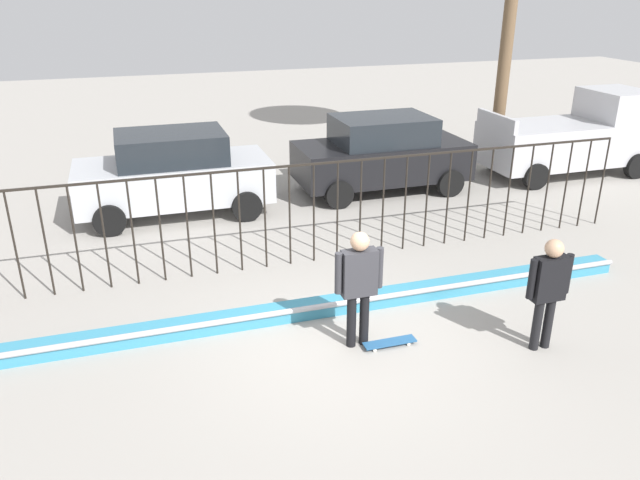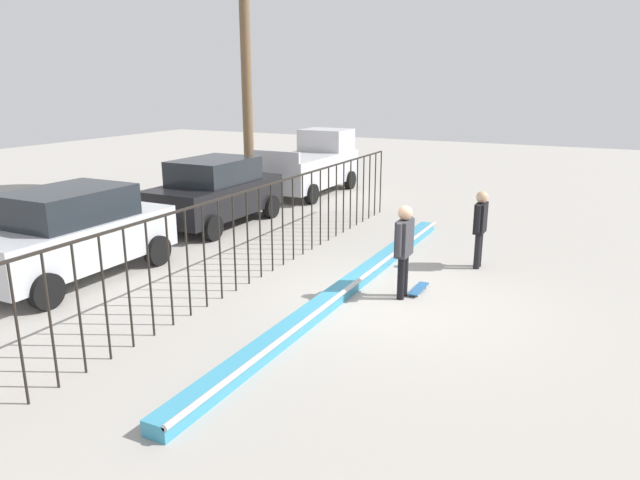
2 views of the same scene
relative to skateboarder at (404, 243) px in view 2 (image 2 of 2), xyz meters
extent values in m
plane|color=#9E9991|center=(-0.20, 0.08, -1.08)|extent=(60.00, 60.00, 0.00)
cube|color=teal|center=(-0.20, 1.06, -0.97)|extent=(11.00, 0.36, 0.22)
cylinder|color=#B2B2B7|center=(-0.20, 0.88, -0.86)|extent=(11.00, 0.09, 0.09)
cylinder|color=black|center=(-5.80, 3.05, -0.11)|extent=(0.04, 0.04, 1.94)
cylinder|color=black|center=(-5.33, 3.05, -0.11)|extent=(0.04, 0.04, 1.94)
cylinder|color=black|center=(-4.86, 3.05, -0.11)|extent=(0.04, 0.04, 1.94)
cylinder|color=black|center=(-4.40, 3.05, -0.11)|extent=(0.04, 0.04, 1.94)
cylinder|color=black|center=(-3.93, 3.05, -0.11)|extent=(0.04, 0.04, 1.94)
cylinder|color=black|center=(-3.46, 3.05, -0.11)|extent=(0.04, 0.04, 1.94)
cylinder|color=black|center=(-3.00, 3.05, -0.11)|extent=(0.04, 0.04, 1.94)
cylinder|color=black|center=(-2.53, 3.05, -0.11)|extent=(0.04, 0.04, 1.94)
cylinder|color=black|center=(-2.06, 3.05, -0.11)|extent=(0.04, 0.04, 1.94)
cylinder|color=black|center=(-1.60, 3.05, -0.11)|extent=(0.04, 0.04, 1.94)
cylinder|color=black|center=(-1.13, 3.05, -0.11)|extent=(0.04, 0.04, 1.94)
cylinder|color=black|center=(-0.66, 3.05, -0.11)|extent=(0.04, 0.04, 1.94)
cylinder|color=black|center=(-0.20, 3.05, -0.11)|extent=(0.04, 0.04, 1.94)
cylinder|color=black|center=(0.27, 3.05, -0.11)|extent=(0.04, 0.04, 1.94)
cylinder|color=black|center=(0.74, 3.05, -0.11)|extent=(0.04, 0.04, 1.94)
cylinder|color=black|center=(1.20, 3.05, -0.11)|extent=(0.04, 0.04, 1.94)
cylinder|color=black|center=(1.67, 3.05, -0.11)|extent=(0.04, 0.04, 1.94)
cylinder|color=black|center=(2.14, 3.05, -0.11)|extent=(0.04, 0.04, 1.94)
cylinder|color=black|center=(2.60, 3.05, -0.11)|extent=(0.04, 0.04, 1.94)
cylinder|color=black|center=(3.07, 3.05, -0.11)|extent=(0.04, 0.04, 1.94)
cylinder|color=black|center=(3.54, 3.05, -0.11)|extent=(0.04, 0.04, 1.94)
cylinder|color=black|center=(4.00, 3.05, -0.11)|extent=(0.04, 0.04, 1.94)
cylinder|color=black|center=(4.47, 3.05, -0.11)|extent=(0.04, 0.04, 1.94)
cylinder|color=black|center=(4.94, 3.05, -0.11)|extent=(0.04, 0.04, 1.94)
cylinder|color=black|center=(5.40, 3.05, -0.11)|extent=(0.04, 0.04, 1.94)
cylinder|color=black|center=(5.87, 3.05, -0.11)|extent=(0.04, 0.04, 1.94)
cylinder|color=black|center=(6.34, 3.05, -0.11)|extent=(0.04, 0.04, 1.94)
cylinder|color=black|center=(6.80, 3.05, -0.11)|extent=(0.04, 0.04, 1.94)
cube|color=black|center=(-0.20, 3.05, 0.84)|extent=(14.00, 0.04, 0.04)
cylinder|color=black|center=(-0.10, 0.00, -0.66)|extent=(0.14, 0.14, 0.83)
cylinder|color=black|center=(0.10, 0.00, -0.66)|extent=(0.14, 0.14, 0.83)
cube|color=#333338|center=(0.00, 0.00, 0.10)|extent=(0.51, 0.22, 0.69)
sphere|color=tan|center=(0.00, 0.00, 0.58)|extent=(0.27, 0.27, 0.27)
cylinder|color=#333338|center=(-0.31, 0.00, 0.14)|extent=(0.11, 0.11, 0.62)
cylinder|color=#333338|center=(0.31, 0.00, 0.14)|extent=(0.11, 0.11, 0.62)
cube|color=#26598C|center=(0.44, -0.19, -1.01)|extent=(0.80, 0.20, 0.02)
cylinder|color=silver|center=(0.71, -0.11, -1.05)|extent=(0.05, 0.03, 0.05)
cylinder|color=silver|center=(0.71, -0.26, -1.05)|extent=(0.05, 0.03, 0.05)
cylinder|color=silver|center=(0.17, -0.11, -1.05)|extent=(0.05, 0.03, 0.05)
cylinder|color=silver|center=(0.17, -0.26, -1.05)|extent=(0.05, 0.03, 0.05)
cylinder|color=black|center=(2.42, -0.89, -0.68)|extent=(0.13, 0.13, 0.80)
cylinder|color=black|center=(2.62, -0.89, -0.68)|extent=(0.13, 0.13, 0.80)
cube|color=black|center=(2.52, -0.89, 0.05)|extent=(0.49, 0.21, 0.66)
sphere|color=tan|center=(2.52, -0.89, 0.51)|extent=(0.26, 0.26, 0.26)
cylinder|color=black|center=(2.22, -0.89, 0.09)|extent=(0.10, 0.10, 0.59)
cylinder|color=black|center=(2.82, -0.89, 0.09)|extent=(0.10, 0.10, 0.59)
cube|color=#B7BABF|center=(-1.99, 6.53, -0.29)|extent=(4.30, 1.90, 0.90)
cube|color=#1E2328|center=(-1.99, 6.53, 0.49)|extent=(2.37, 1.71, 0.66)
cylinder|color=black|center=(-0.52, 7.48, -0.74)|extent=(0.68, 0.22, 0.68)
cylinder|color=black|center=(-0.52, 5.58, -0.74)|extent=(0.68, 0.22, 0.68)
cylinder|color=black|center=(-3.45, 5.58, -0.74)|extent=(0.68, 0.22, 0.68)
cube|color=black|center=(3.18, 6.69, -0.29)|extent=(4.30, 1.90, 0.90)
cube|color=#1E2328|center=(3.18, 6.69, 0.49)|extent=(2.36, 1.71, 0.66)
cylinder|color=black|center=(4.64, 7.64, -0.74)|extent=(0.68, 0.22, 0.68)
cylinder|color=black|center=(4.64, 5.74, -0.74)|extent=(0.68, 0.22, 0.68)
cylinder|color=black|center=(1.71, 7.64, -0.74)|extent=(0.68, 0.22, 0.68)
cylinder|color=black|center=(1.71, 5.74, -0.74)|extent=(0.68, 0.22, 0.68)
cube|color=#B7B7BC|center=(8.61, 6.53, -0.19)|extent=(4.70, 1.90, 1.10)
cube|color=#B7B7BC|center=(10.06, 6.53, 0.76)|extent=(1.50, 1.75, 0.80)
cube|color=#B7B7BC|center=(6.32, 6.53, 0.54)|extent=(0.12, 1.75, 0.36)
cylinder|color=black|center=(10.20, 7.48, -0.74)|extent=(0.68, 0.22, 0.68)
cylinder|color=black|center=(10.20, 5.58, -0.74)|extent=(0.68, 0.22, 0.68)
cylinder|color=black|center=(7.01, 7.48, -0.74)|extent=(0.68, 0.22, 0.68)
cylinder|color=black|center=(7.01, 5.58, -0.74)|extent=(0.68, 0.22, 0.68)
cylinder|color=brown|center=(7.63, 8.46, 2.81)|extent=(0.36, 0.36, 7.78)
camera|label=1|loc=(-2.93, -7.39, 3.92)|focal=34.96mm
camera|label=2|loc=(-10.05, -3.27, 2.94)|focal=32.61mm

